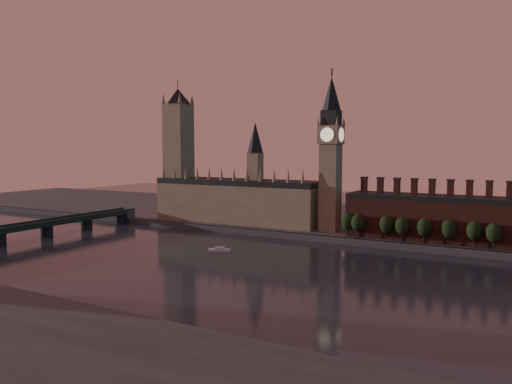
# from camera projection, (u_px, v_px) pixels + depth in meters

# --- Properties ---
(ground) EXTENTS (900.00, 900.00, 0.00)m
(ground) POSITION_uv_depth(u_px,v_px,m) (230.00, 270.00, 243.37)
(ground) COLOR black
(ground) RESTS_ON ground
(north_bank) EXTENTS (900.00, 182.00, 4.00)m
(north_bank) POSITION_uv_depth(u_px,v_px,m) (348.00, 220.00, 398.16)
(north_bank) COLOR #4A4A50
(north_bank) RESTS_ON ground
(palace_of_westminster) EXTENTS (130.00, 30.30, 74.00)m
(palace_of_westminster) POSITION_uv_depth(u_px,v_px,m) (238.00, 199.00, 372.68)
(palace_of_westminster) COLOR gray
(palace_of_westminster) RESTS_ON north_bank
(victoria_tower) EXTENTS (24.00, 24.00, 108.00)m
(victoria_tower) POSITION_uv_depth(u_px,v_px,m) (178.00, 148.00, 396.38)
(victoria_tower) COLOR gray
(victoria_tower) RESTS_ON north_bank
(big_ben) EXTENTS (15.00, 15.00, 107.00)m
(big_ben) POSITION_uv_depth(u_px,v_px,m) (331.00, 152.00, 329.25)
(big_ben) COLOR gray
(big_ben) RESTS_ON north_bank
(chimney_block) EXTENTS (110.00, 25.00, 37.00)m
(chimney_block) POSITION_uv_depth(u_px,v_px,m) (440.00, 217.00, 298.79)
(chimney_block) COLOR #592822
(chimney_block) RESTS_ON north_bank
(embankment_tree_0) EXTENTS (8.60, 8.60, 14.88)m
(embankment_tree_0) POSITION_uv_depth(u_px,v_px,m) (348.00, 222.00, 311.84)
(embankment_tree_0) COLOR black
(embankment_tree_0) RESTS_ON north_bank
(embankment_tree_1) EXTENTS (8.60, 8.60, 14.88)m
(embankment_tree_1) POSITION_uv_depth(u_px,v_px,m) (358.00, 223.00, 307.04)
(embankment_tree_1) COLOR black
(embankment_tree_1) RESTS_ON north_bank
(embankment_tree_2) EXTENTS (8.60, 8.60, 14.88)m
(embankment_tree_2) POSITION_uv_depth(u_px,v_px,m) (386.00, 224.00, 299.89)
(embankment_tree_2) COLOR black
(embankment_tree_2) RESTS_ON north_bank
(embankment_tree_3) EXTENTS (8.60, 8.60, 14.88)m
(embankment_tree_3) POSITION_uv_depth(u_px,v_px,m) (402.00, 226.00, 294.64)
(embankment_tree_3) COLOR black
(embankment_tree_3) RESTS_ON north_bank
(embankment_tree_4) EXTENTS (8.60, 8.60, 14.88)m
(embankment_tree_4) POSITION_uv_depth(u_px,v_px,m) (424.00, 227.00, 288.77)
(embankment_tree_4) COLOR black
(embankment_tree_4) RESTS_ON north_bank
(embankment_tree_5) EXTENTS (8.60, 8.60, 14.88)m
(embankment_tree_5) POSITION_uv_depth(u_px,v_px,m) (449.00, 229.00, 283.12)
(embankment_tree_5) COLOR black
(embankment_tree_5) RESTS_ON north_bank
(embankment_tree_6) EXTENTS (8.60, 8.60, 14.88)m
(embankment_tree_6) POSITION_uv_depth(u_px,v_px,m) (474.00, 231.00, 276.55)
(embankment_tree_6) COLOR black
(embankment_tree_6) RESTS_ON north_bank
(embankment_tree_7) EXTENTS (8.60, 8.60, 14.88)m
(embankment_tree_7) POSITION_uv_depth(u_px,v_px,m) (494.00, 233.00, 270.52)
(embankment_tree_7) COLOR black
(embankment_tree_7) RESTS_ON north_bank
(westminster_bridge) EXTENTS (14.00, 200.00, 11.55)m
(westminster_bridge) POSITION_uv_depth(u_px,v_px,m) (20.00, 230.00, 315.45)
(westminster_bridge) COLOR #1C2C26
(westminster_bridge) RESTS_ON ground
(river_boat) EXTENTS (13.12, 8.14, 2.54)m
(river_boat) POSITION_uv_depth(u_px,v_px,m) (220.00, 250.00, 286.98)
(river_boat) COLOR silver
(river_boat) RESTS_ON ground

